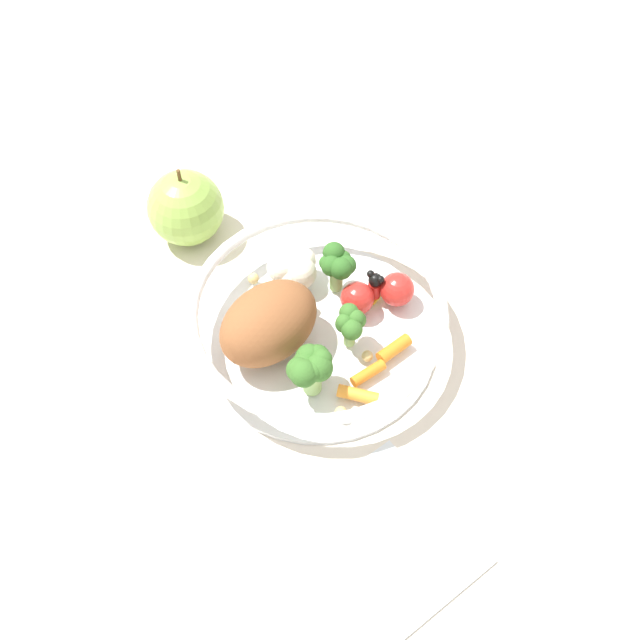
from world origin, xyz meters
The scene contains 4 objects.
ground_plane centered at (0.00, 0.00, 0.00)m, with size 2.40×2.40×0.00m, color silver.
food_container centered at (0.02, 0.01, 0.03)m, with size 0.22×0.22×0.07m.
loose_apple centered at (0.17, 0.09, 0.04)m, with size 0.07×0.07×0.09m.
folded_napkin centered at (-0.18, 0.02, 0.00)m, with size 0.12×0.15×0.01m, color white.
Camera 1 is at (-0.36, 0.11, 0.58)m, focal length 43.66 mm.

